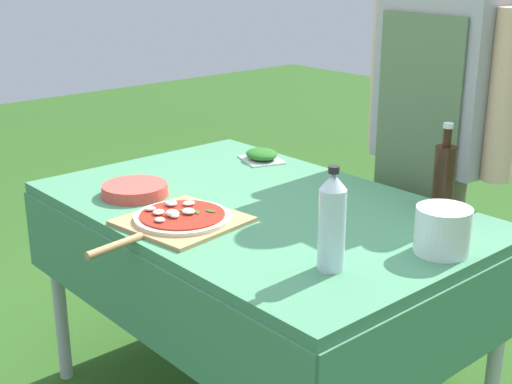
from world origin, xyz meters
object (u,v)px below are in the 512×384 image
object	(u,v)px
herb_container	(262,155)
plate_stack	(135,190)
oil_bottle	(444,176)
prep_table	(258,229)
water_bottle	(332,221)
person_cook	(435,122)
mixing_tub	(443,230)
pizza_on_peel	(180,219)

from	to	relation	value
herb_container	plate_stack	world-z (taller)	herb_container
herb_container	oil_bottle	bearing A→B (deg)	3.64
prep_table	water_bottle	size ratio (longest dim) A/B	5.27
person_cook	herb_container	size ratio (longest dim) A/B	8.17
person_cook	water_bottle	xyz separation A→B (m)	(0.31, -0.87, -0.07)
oil_bottle	prep_table	bearing A→B (deg)	-136.46
water_bottle	mixing_tub	world-z (taller)	water_bottle
prep_table	oil_bottle	world-z (taller)	oil_bottle
oil_bottle	mixing_tub	bearing A→B (deg)	-55.27
oil_bottle	water_bottle	size ratio (longest dim) A/B	1.02
prep_table	mixing_tub	size ratio (longest dim) A/B	9.62
person_cook	oil_bottle	size ratio (longest dim) A/B	5.97
pizza_on_peel	oil_bottle	bearing A→B (deg)	49.54
oil_bottle	person_cook	bearing A→B (deg)	130.41
prep_table	mixing_tub	bearing A→B (deg)	10.59
mixing_tub	water_bottle	bearing A→B (deg)	-112.55
prep_table	oil_bottle	xyz separation A→B (m)	(0.43, 0.41, 0.20)
pizza_on_peel	herb_container	size ratio (longest dim) A/B	2.57
prep_table	water_bottle	bearing A→B (deg)	-20.85
herb_container	plate_stack	xyz separation A→B (m)	(0.04, -0.61, -0.00)
prep_table	herb_container	xyz separation A→B (m)	(-0.38, 0.35, 0.11)
pizza_on_peel	mixing_tub	size ratio (longest dim) A/B	3.50
person_cook	water_bottle	bearing A→B (deg)	115.00
oil_bottle	herb_container	distance (m)	0.81
water_bottle	mixing_tub	xyz separation A→B (m)	(0.13, 0.31, -0.07)
prep_table	plate_stack	world-z (taller)	plate_stack
water_bottle	herb_container	size ratio (longest dim) A/B	1.34
prep_table	plate_stack	distance (m)	0.44
oil_bottle	water_bottle	xyz separation A→B (m)	(0.07, -0.60, 0.02)
person_cook	mixing_tub	bearing A→B (deg)	133.16
pizza_on_peel	herb_container	bearing A→B (deg)	111.02
prep_table	mixing_tub	distance (m)	0.66
mixing_tub	plate_stack	size ratio (longest dim) A/B	0.67
plate_stack	prep_table	bearing A→B (deg)	36.44
pizza_on_peel	person_cook	bearing A→B (deg)	69.92
prep_table	pizza_on_peel	size ratio (longest dim) A/B	2.75
water_bottle	plate_stack	size ratio (longest dim) A/B	1.23
prep_table	water_bottle	distance (m)	0.58
water_bottle	plate_stack	bearing A→B (deg)	-175.67
pizza_on_peel	herb_container	world-z (taller)	pizza_on_peel
prep_table	pizza_on_peel	xyz separation A→B (m)	(-0.03, -0.29, 0.10)
water_bottle	herb_container	xyz separation A→B (m)	(-0.88, 0.54, -0.11)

